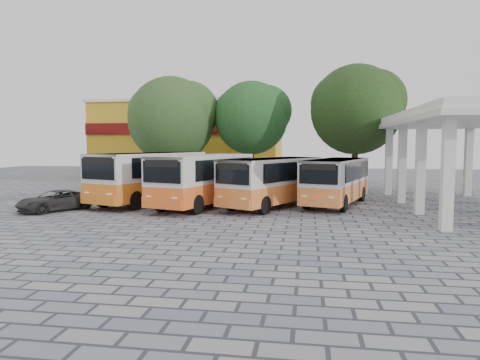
% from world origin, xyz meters
% --- Properties ---
extents(ground, '(90.00, 90.00, 0.00)m').
position_xyz_m(ground, '(0.00, 0.00, 0.00)').
color(ground, slate).
rests_on(ground, ground).
extents(terminal_shelter, '(6.80, 15.80, 5.40)m').
position_xyz_m(terminal_shelter, '(10.50, 4.00, 4.91)').
color(terminal_shelter, silver).
rests_on(terminal_shelter, ground).
extents(shophouse_block, '(20.40, 10.40, 8.30)m').
position_xyz_m(shophouse_block, '(-11.00, 25.99, 4.16)').
color(shophouse_block, gold).
rests_on(shophouse_block, ground).
extents(bus_far_left, '(5.15, 9.07, 3.07)m').
position_xyz_m(bus_far_left, '(-7.39, 3.66, 1.78)').
color(bus_far_left, orange).
rests_on(bus_far_left, ground).
extents(bus_centre_left, '(4.75, 8.76, 2.98)m').
position_xyz_m(bus_centre_left, '(-3.77, 2.71, 1.72)').
color(bus_centre_left, orange).
rests_on(bus_centre_left, ground).
extents(bus_centre_right, '(5.59, 8.34, 2.79)m').
position_xyz_m(bus_centre_right, '(0.15, 3.10, 1.62)').
color(bus_centre_right, orange).
rests_on(bus_centre_right, ground).
extents(bus_far_right, '(4.49, 8.04, 2.72)m').
position_xyz_m(bus_far_right, '(3.83, 4.47, 1.58)').
color(bus_far_right, orange).
rests_on(bus_far_right, ground).
extents(tree_left, '(7.68, 7.31, 9.33)m').
position_xyz_m(tree_left, '(-9.29, 14.10, 5.92)').
color(tree_left, black).
rests_on(tree_left, ground).
extents(tree_middle, '(6.50, 6.19, 8.93)m').
position_xyz_m(tree_middle, '(-2.55, 14.98, 6.03)').
color(tree_middle, '#35220E').
rests_on(tree_middle, ground).
extents(tree_right, '(7.34, 6.99, 9.79)m').
position_xyz_m(tree_right, '(5.89, 13.35, 6.52)').
color(tree_right, '#47301A').
rests_on(tree_right, ground).
extents(parked_car, '(3.55, 4.32, 1.09)m').
position_xyz_m(parked_car, '(-11.39, -0.13, 0.55)').
color(parked_car, '#262626').
rests_on(parked_car, ground).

